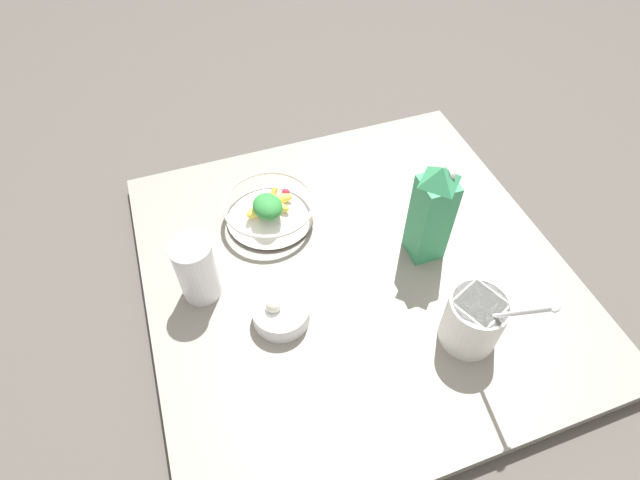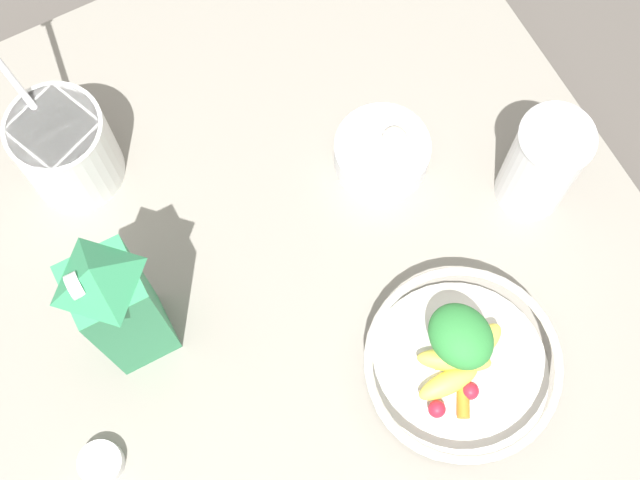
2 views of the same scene
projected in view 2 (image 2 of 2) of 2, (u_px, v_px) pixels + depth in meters
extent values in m
plane|color=#4C4742|center=(271.00, 285.00, 1.09)|extent=(6.00, 6.00, 0.00)
cube|color=gray|center=(270.00, 281.00, 1.07)|extent=(0.90, 0.90, 0.04)
cylinder|color=silver|center=(457.00, 371.00, 1.02)|extent=(0.11, 0.11, 0.01)
cone|color=silver|center=(460.00, 366.00, 0.99)|extent=(0.21, 0.21, 0.04)
torus|color=silver|center=(463.00, 362.00, 0.97)|extent=(0.22, 0.22, 0.01)
ellipsoid|color=#EFD64C|center=(448.00, 383.00, 0.97)|extent=(0.03, 0.07, 0.03)
ellipsoid|color=#EFD64C|center=(454.00, 360.00, 0.98)|extent=(0.07, 0.08, 0.03)
ellipsoid|color=#EFD64C|center=(482.00, 343.00, 0.98)|extent=(0.04, 0.06, 0.03)
cylinder|color=orange|center=(459.00, 363.00, 0.98)|extent=(0.04, 0.05, 0.02)
cylinder|color=orange|center=(463.00, 393.00, 0.97)|extent=(0.05, 0.04, 0.01)
sphere|color=red|center=(471.00, 370.00, 0.98)|extent=(0.01, 0.01, 0.01)
sphere|color=red|center=(470.00, 391.00, 0.97)|extent=(0.02, 0.02, 0.02)
sphere|color=red|center=(437.00, 409.00, 0.96)|extent=(0.02, 0.02, 0.02)
sphere|color=red|center=(464.00, 356.00, 0.98)|extent=(0.01, 0.01, 0.01)
ellipsoid|color=#2D7F38|center=(461.00, 336.00, 0.96)|extent=(0.09, 0.08, 0.04)
cube|color=#338C59|center=(123.00, 311.00, 0.93)|extent=(0.07, 0.07, 0.21)
pyramid|color=#338C59|center=(94.00, 276.00, 0.81)|extent=(0.07, 0.07, 0.04)
cylinder|color=white|center=(75.00, 286.00, 0.81)|extent=(0.02, 0.01, 0.02)
cylinder|color=white|center=(67.00, 149.00, 1.05)|extent=(0.11, 0.11, 0.12)
cylinder|color=white|center=(54.00, 130.00, 1.00)|extent=(0.10, 0.10, 0.02)
cylinder|color=silver|center=(11.00, 78.00, 0.97)|extent=(0.11, 0.04, 0.19)
cylinder|color=white|center=(542.00, 165.00, 1.02)|extent=(0.08, 0.08, 0.15)
torus|color=white|center=(558.00, 136.00, 0.95)|extent=(0.09, 0.09, 0.01)
cylinder|color=white|center=(101.00, 463.00, 0.98)|extent=(0.05, 0.05, 0.02)
cylinder|color=white|center=(382.00, 153.00, 1.09)|extent=(0.12, 0.12, 0.04)
sphere|color=silver|center=(395.00, 139.00, 1.06)|extent=(0.03, 0.03, 0.03)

